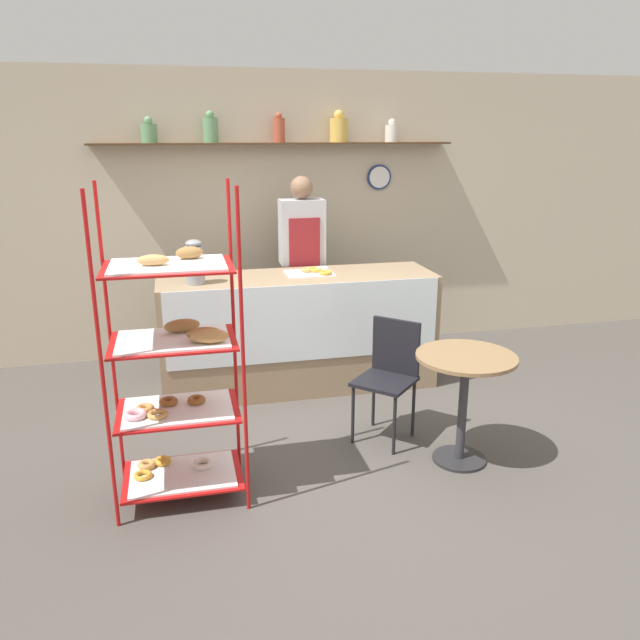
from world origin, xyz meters
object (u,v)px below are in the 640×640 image
at_px(coffee_carafe, 195,262).
at_px(donut_tray_counter, 314,271).
at_px(pastry_rack, 177,370).
at_px(person_worker, 302,264).
at_px(cafe_table, 464,383).
at_px(cafe_chair, 390,368).

distance_m(coffee_carafe, donut_tray_counter, 1.01).
xyz_separation_m(pastry_rack, person_worker, (1.16, 2.02, 0.16)).
relative_size(pastry_rack, cafe_table, 2.48).
bearing_deg(cafe_table, donut_tray_counter, 112.66).
height_order(person_worker, cafe_chair, person_worker).
relative_size(cafe_table, cafe_chair, 0.88).
xyz_separation_m(coffee_carafe, donut_tray_counter, (0.99, 0.15, -0.15)).
distance_m(person_worker, coffee_carafe, 1.17).
height_order(coffee_carafe, donut_tray_counter, coffee_carafe).
bearing_deg(cafe_chair, cafe_table, -8.36).
height_order(cafe_chair, coffee_carafe, coffee_carafe).
distance_m(cafe_chair, coffee_carafe, 1.74).
xyz_separation_m(person_worker, cafe_chair, (0.31, -1.57, -0.45)).
bearing_deg(donut_tray_counter, person_worker, 90.61).
height_order(pastry_rack, cafe_table, pastry_rack).
xyz_separation_m(pastry_rack, coffee_carafe, (0.18, 1.42, 0.35)).
distance_m(cafe_table, coffee_carafe, 2.26).
height_order(pastry_rack, cafe_chair, pastry_rack).
xyz_separation_m(pastry_rack, cafe_chair, (1.48, 0.45, -0.28)).
relative_size(cafe_chair, donut_tray_counter, 2.20).
bearing_deg(person_worker, coffee_carafe, -148.44).
distance_m(pastry_rack, donut_tray_counter, 1.96).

